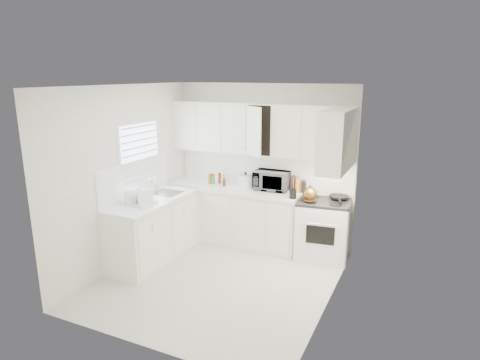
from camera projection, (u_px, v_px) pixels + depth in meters
The scene contains 33 objects.
floor at pixel (219, 280), 5.70m from camera, with size 3.20×3.20×0.00m, color silver.
ceiling at pixel (216, 86), 5.05m from camera, with size 3.20×3.20×0.00m, color white.
wall_back at pixel (263, 165), 6.78m from camera, with size 3.00×3.00×0.00m, color white.
wall_front at pixel (139, 229), 3.97m from camera, with size 3.00×3.00×0.00m, color white.
wall_left at pixel (125, 177), 5.99m from camera, with size 3.20×3.20×0.00m, color white.
wall_right at pixel (333, 203), 4.76m from camera, with size 3.20×3.20×0.00m, color white.
window_blinds at pixel (141, 156), 6.22m from camera, with size 0.06×0.96×1.06m, color white, non-canonical shape.
lower_cabinets_back at pixel (234, 216), 6.89m from camera, with size 2.22×0.60×0.90m, color white, non-canonical shape.
lower_cabinets_left at pixel (154, 230), 6.25m from camera, with size 0.60×1.60×0.90m, color white, non-canonical shape.
countertop_back at pixel (234, 189), 6.76m from camera, with size 2.24×0.64×0.05m, color white.
countertop_left at pixel (153, 200), 6.13m from camera, with size 0.64×1.62×0.05m, color white.
backsplash_back at pixel (263, 169), 6.79m from camera, with size 2.98×0.02×0.55m, color white.
backsplash_left at pixel (135, 179), 6.18m from camera, with size 0.02×1.60×0.55m, color white.
upper_cabinets_back at pixel (259, 154), 6.58m from camera, with size 3.00×0.33×0.80m, color white, non-canonical shape.
upper_cabinets_right at pixel (335, 170), 5.50m from camera, with size 0.33×0.90×0.80m, color white, non-canonical shape.
sink at pixel (166, 185), 6.40m from camera, with size 0.42×0.38×0.30m, color gray, non-canonical shape.
stove at pixel (323, 222), 6.24m from camera, with size 0.76×0.62×1.17m, color white, non-canonical shape.
tea_kettle at pixel (310, 193), 6.05m from camera, with size 0.26×0.22×0.24m, color brown, non-canonical shape.
frying_pan at pixel (339, 196), 6.21m from camera, with size 0.28×0.48×0.04m, color black, non-canonical shape.
microwave at pixel (272, 178), 6.57m from camera, with size 0.55×0.30×0.37m, color gray.
rice_cooker at pixel (246, 180), 6.69m from camera, with size 0.26×0.26×0.26m, color white, non-canonical shape.
paper_towel at pixel (252, 178), 6.80m from camera, with size 0.12×0.12×0.27m, color white.
utensil_crock at pixel (293, 187), 6.10m from camera, with size 0.11×0.11×0.34m, color black, non-canonical shape.
dish_rack at pixel (138, 196), 5.87m from camera, with size 0.44×0.33×0.24m, color white, non-canonical shape.
spice_left_0 at pixel (213, 179), 7.04m from camera, with size 0.06×0.06×0.13m, color olive.
spice_left_1 at pixel (214, 180), 6.93m from camera, with size 0.06×0.06×0.13m, color #48822B.
spice_left_2 at pixel (220, 179), 6.98m from camera, with size 0.06×0.06×0.13m, color red.
spice_left_3 at pixel (222, 181), 6.87m from camera, with size 0.06×0.06×0.13m, color gold.
spice_left_4 at pixel (228, 180), 6.92m from camera, with size 0.06×0.06×0.13m, color brown.
sauce_right_0 at pixel (294, 186), 6.48m from camera, with size 0.06×0.06×0.19m, color red.
sauce_right_1 at pixel (296, 187), 6.41m from camera, with size 0.06×0.06×0.19m, color gold.
sauce_right_2 at pixel (301, 186), 6.44m from camera, with size 0.06×0.06×0.19m, color brown.
sauce_right_3 at pixel (303, 188), 6.36m from camera, with size 0.06×0.06×0.19m, color black.
Camera 1 is at (2.45, -4.57, 2.75)m, focal length 31.06 mm.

